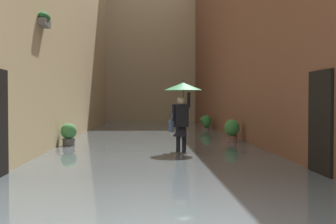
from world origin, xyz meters
TOP-DOWN VIEW (x-y plane):
  - ground_plane at (0.00, -12.82)m, footprint 64.08×64.08m
  - flood_water at (0.00, -12.82)m, footprint 7.07×31.63m
  - building_facade_left at (-4.03, -12.81)m, footprint 2.04×29.63m
  - building_facade_far at (0.00, -26.53)m, footprint 9.87×1.80m
  - person_wading at (-0.69, -7.63)m, footprint 1.09×1.09m
  - potted_plant_near_right at (2.84, -9.51)m, footprint 0.51×0.51m
  - potted_plant_far_left at (-2.73, -17.41)m, footprint 0.59×0.59m
  - potted_plant_mid_left at (-2.63, -16.38)m, footprint 0.42×0.42m
  - potted_plant_near_left at (-2.71, -10.60)m, footprint 0.53×0.53m

SIDE VIEW (x-z plane):
  - ground_plane at x=0.00m, z-range 0.00..0.00m
  - flood_water at x=0.00m, z-range 0.00..0.15m
  - potted_plant_mid_left at x=-2.63m, z-range 0.04..0.92m
  - potted_plant_near_right at x=2.84m, z-range 0.05..0.91m
  - potted_plant_far_left at x=-2.73m, z-range 0.08..0.90m
  - potted_plant_near_left at x=-2.71m, z-range 0.06..0.99m
  - person_wading at x=-0.69m, z-range 0.47..2.65m
  - building_facade_left at x=-4.03m, z-range 0.00..9.37m
  - building_facade_far at x=0.00m, z-range 0.00..13.52m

